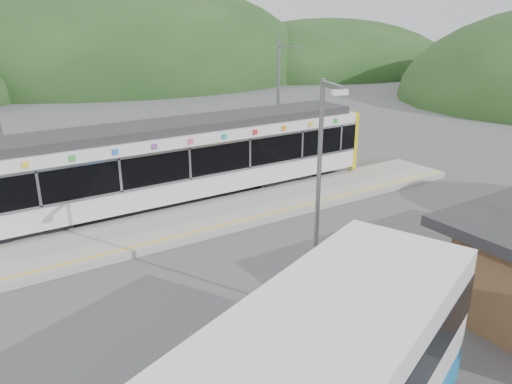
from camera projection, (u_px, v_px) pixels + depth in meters
ground at (258, 248)px, 18.40m from camera, size 120.00×120.00×0.00m
hills at (302, 182)px, 25.78m from camera, size 146.00×149.00×26.00m
platform at (215, 216)px, 20.96m from camera, size 26.00×3.20×0.30m
yellow_line at (231, 223)px, 19.88m from camera, size 26.00×0.10×0.01m
train at (165, 161)px, 21.96m from camera, size 20.44×3.01×3.74m
catenary_mast_west at (0, 131)px, 20.34m from camera, size 0.18×1.80×7.00m
catenary_mast_east at (279, 101)px, 27.57m from camera, size 0.18×1.80×7.00m
lamp_post at (322, 185)px, 12.91m from camera, size 0.45×1.20×6.65m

